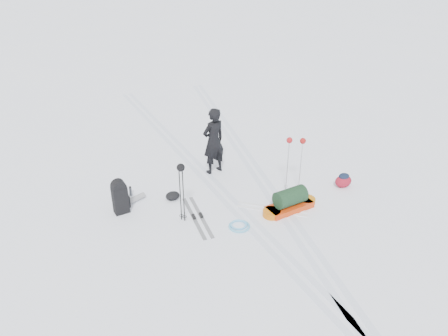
# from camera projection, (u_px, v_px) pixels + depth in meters

# --- Properties ---
(ground) EXTENTS (200.00, 200.00, 0.00)m
(ground) POSITION_uv_depth(u_px,v_px,m) (229.00, 201.00, 10.57)
(ground) COLOR white
(ground) RESTS_ON ground
(snow_hill_backdrop) EXTENTS (359.50, 192.00, 162.45)m
(snow_hill_backdrop) POSITION_uv_depth(u_px,v_px,m) (307.00, 212.00, 132.87)
(snow_hill_backdrop) COLOR white
(snow_hill_backdrop) RESTS_ON ground
(ski_tracks) EXTENTS (3.38, 17.97, 0.01)m
(ski_tracks) POSITION_uv_depth(u_px,v_px,m) (237.00, 179.00, 11.49)
(ski_tracks) COLOR silver
(ski_tracks) RESTS_ON ground
(skier) EXTENTS (0.76, 0.61, 1.82)m
(skier) POSITION_uv_depth(u_px,v_px,m) (214.00, 141.00, 11.45)
(skier) COLOR black
(skier) RESTS_ON ground
(pulk_sled) EXTENTS (1.49, 0.62, 0.55)m
(pulk_sled) POSITION_uv_depth(u_px,v_px,m) (290.00, 202.00, 10.15)
(pulk_sled) COLOR red
(pulk_sled) RESTS_ON ground
(expedition_rucksack) EXTENTS (0.84, 0.64, 0.85)m
(expedition_rucksack) POSITION_uv_depth(u_px,v_px,m) (122.00, 196.00, 10.02)
(expedition_rucksack) COLOR black
(expedition_rucksack) RESTS_ON ground
(ski_poles_black) EXTENTS (0.18, 0.18, 1.44)m
(ski_poles_black) POSITION_uv_depth(u_px,v_px,m) (181.00, 175.00, 9.31)
(ski_poles_black) COLOR black
(ski_poles_black) RESTS_ON ground
(ski_poles_silver) EXTENTS (0.42, 0.31, 1.45)m
(ski_poles_silver) POSITION_uv_depth(u_px,v_px,m) (296.00, 147.00, 10.45)
(ski_poles_silver) COLOR #AFB1B6
(ski_poles_silver) RESTS_ON ground
(touring_skis_grey) EXTENTS (0.35, 1.73, 0.06)m
(touring_skis_grey) POSITION_uv_depth(u_px,v_px,m) (197.00, 217.00, 9.95)
(touring_skis_grey) COLOR gray
(touring_skis_grey) RESTS_ON ground
(touring_skis_white) EXTENTS (1.47, 1.22, 0.06)m
(touring_skis_white) POSITION_uv_depth(u_px,v_px,m) (272.00, 209.00, 10.25)
(touring_skis_white) COLOR white
(touring_skis_white) RESTS_ON ground
(rope_coil) EXTENTS (0.61, 0.61, 0.06)m
(rope_coil) POSITION_uv_depth(u_px,v_px,m) (239.00, 226.00, 9.63)
(rope_coil) COLOR #57ACD3
(rope_coil) RESTS_ON ground
(small_daypack) EXTENTS (0.46, 0.35, 0.38)m
(small_daypack) POSITION_uv_depth(u_px,v_px,m) (343.00, 180.00, 11.09)
(small_daypack) COLOR maroon
(small_daypack) RESTS_ON ground
(thermos_pair) EXTENTS (0.21, 0.21, 0.26)m
(thermos_pair) POSITION_uv_depth(u_px,v_px,m) (128.00, 193.00, 10.66)
(thermos_pair) COLOR slate
(thermos_pair) RESTS_ON ground
(stuff_sack) EXTENTS (0.38, 0.31, 0.22)m
(stuff_sack) POSITION_uv_depth(u_px,v_px,m) (173.00, 196.00, 10.58)
(stuff_sack) COLOR black
(stuff_sack) RESTS_ON ground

